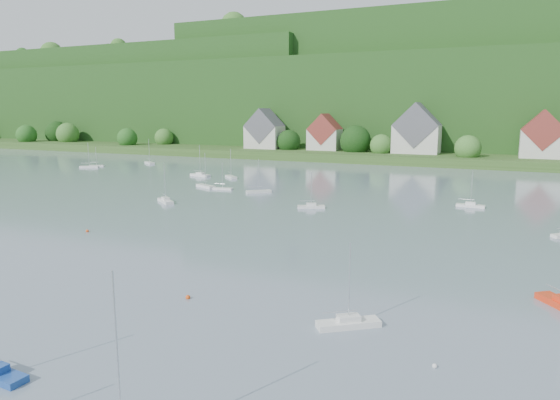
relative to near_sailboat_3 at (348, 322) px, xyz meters
name	(u,v)px	position (x,y,z in m)	size (l,w,h in m)	color
far_shore_strip	(408,154)	(-23.13, 158.45, 1.08)	(600.00, 60.00, 3.00)	#2E4D1C
forested_ridge	(435,101)	(-22.74, 227.02, 22.47)	(620.00, 181.22, 69.89)	#1A4114
village_building_0	(265,132)	(-78.13, 145.45, 9.10)	(14.00, 10.40, 16.00)	beige
village_building_1	(325,135)	(-53.13, 147.45, 8.34)	(12.00, 9.36, 14.00)	beige
village_building_2	(417,133)	(-18.13, 146.45, 9.85)	(16.00, 11.44, 18.00)	beige
village_building_3	(542,138)	(21.87, 144.45, 9.01)	(13.00, 10.40, 15.50)	beige
near_sailboat_3	(348,322)	(0.00, 0.00, 0.00)	(5.32, 4.47, 7.39)	silver
mooring_buoy_2	(188,299)	(-16.24, -0.09, -0.42)	(0.48, 0.48, 0.48)	#E64D13
mooring_buoy_3	(87,232)	(-45.94, 16.80, -0.42)	(0.48, 0.48, 0.48)	#E64D13
mooring_buoy_4	(435,367)	(7.63, -4.14, -0.42)	(0.38, 0.38, 0.38)	silver
far_sailboat_cluster	(357,187)	(-20.34, 76.04, -0.04)	(196.24, 66.00, 8.71)	silver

